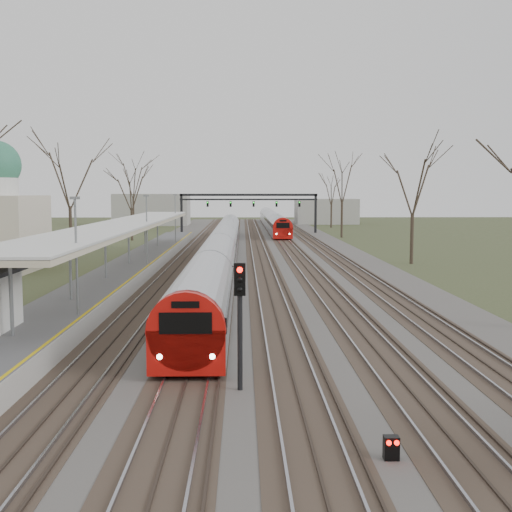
{
  "coord_description": "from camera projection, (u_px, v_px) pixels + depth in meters",
  "views": [
    {
      "loc": [
        -0.66,
        -13.1,
        6.22
      ],
      "look_at": [
        0.23,
        29.55,
        2.0
      ],
      "focal_mm": 45.0,
      "sensor_mm": 36.0,
      "label": 1
    }
  ],
  "objects": [
    {
      "name": "signal_gantry",
      "position": [
        249.0,
        201.0,
        97.74
      ],
      "size": [
        21.0,
        0.59,
        6.08
      ],
      "color": "black",
      "rests_on": "ground"
    },
    {
      "name": "train_near",
      "position": [
        222.0,
        245.0,
        57.83
      ],
      "size": [
        2.62,
        75.21,
        3.05
      ],
      "color": "#B8BAC3",
      "rests_on": "ground"
    },
    {
      "name": "tree_west_far",
      "position": [
        69.0,
        174.0,
        60.28
      ],
      "size": [
        5.5,
        5.5,
        11.33
      ],
      "color": "#2D231C",
      "rests_on": "ground"
    },
    {
      "name": "tree_east_far",
      "position": [
        413.0,
        180.0,
        55.02
      ],
      "size": [
        5.0,
        5.0,
        10.3
      ],
      "color": "#2D231C",
      "rests_on": "ground"
    },
    {
      "name": "track_bed",
      "position": [
        251.0,
        251.0,
        68.38
      ],
      "size": [
        24.0,
        160.0,
        0.22
      ],
      "color": "#474442",
      "rests_on": "ground"
    },
    {
      "name": "ground_signal",
      "position": [
        391.0,
        450.0,
        14.73
      ],
      "size": [
        0.35,
        0.33,
        0.61
      ],
      "color": "black",
      "rests_on": "ground"
    },
    {
      "name": "platform",
      "position": [
        137.0,
        265.0,
        50.74
      ],
      "size": [
        3.5,
        69.0,
        1.0
      ],
      "primitive_type": "cube",
      "color": "#9E9B93",
      "rests_on": "ground"
    },
    {
      "name": "canopy",
      "position": [
        126.0,
        225.0,
        45.91
      ],
      "size": [
        4.1,
        50.0,
        3.11
      ],
      "color": "slate",
      "rests_on": "platform"
    },
    {
      "name": "ground",
      "position": [
        274.0,
        485.0,
        13.66
      ],
      "size": [
        300.0,
        300.0,
        0.0
      ],
      "primitive_type": "plane",
      "color": "#384223",
      "rests_on": "ground"
    },
    {
      "name": "train_far",
      "position": [
        272.0,
        220.0,
        111.91
      ],
      "size": [
        2.62,
        60.21,
        3.05
      ],
      "color": "#B8BAC3",
      "rests_on": "ground"
    },
    {
      "name": "signal_post",
      "position": [
        240.0,
        307.0,
        19.64
      ],
      "size": [
        0.35,
        0.45,
        4.1
      ],
      "color": "black",
      "rests_on": "ground"
    }
  ]
}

